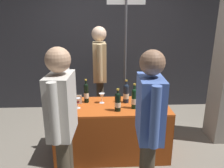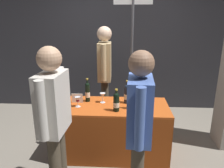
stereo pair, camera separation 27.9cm
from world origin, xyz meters
name	(u,v)px [view 2 (the right image)]	position (x,y,z in m)	size (l,w,h in m)	color
ground_plane	(112,152)	(0.00, 0.00, 0.00)	(12.00, 12.00, 0.00)	gray
back_partition	(117,38)	(0.00, 1.77, 1.47)	(6.21, 0.12, 2.94)	#2D2D33
tasting_table	(112,121)	(0.00, 0.00, 0.50)	(1.51, 0.67, 0.73)	#B74C19
featured_wine_bottle	(65,93)	(-0.64, 0.05, 0.87)	(0.07, 0.07, 0.35)	#38230F
display_bottle_0	(116,102)	(0.06, -0.18, 0.85)	(0.08, 0.08, 0.29)	black
display_bottle_1	(127,94)	(0.20, 0.10, 0.86)	(0.08, 0.08, 0.32)	#192333
display_bottle_2	(88,92)	(-0.35, 0.13, 0.87)	(0.07, 0.07, 0.33)	black
display_bottle_3	(133,99)	(0.28, -0.11, 0.87)	(0.07, 0.07, 0.33)	black
wine_glass_near_vendor	(78,100)	(-0.45, -0.07, 0.83)	(0.08, 0.08, 0.14)	silver
wine_glass_mid	(103,96)	(-0.13, 0.10, 0.83)	(0.08, 0.08, 0.14)	silver
wine_glass_near_taster	(144,94)	(0.44, 0.20, 0.83)	(0.08, 0.08, 0.14)	silver
brochure_stand	(77,98)	(-0.48, 0.07, 0.79)	(0.15, 0.01, 0.13)	silver
vendor_presenter	(105,69)	(-0.17, 0.80, 1.04)	(0.24, 0.58, 1.73)	#4C4233
taster_foreground_right	(54,116)	(-0.50, -0.85, 0.96)	(0.23, 0.56, 1.62)	#4C4233
taster_foreground_left	(139,122)	(0.29, -0.92, 0.95)	(0.23, 0.57, 1.60)	#4C4233
booth_signpost	(132,42)	(0.28, 1.06, 1.46)	(0.64, 0.04, 2.29)	#47474C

